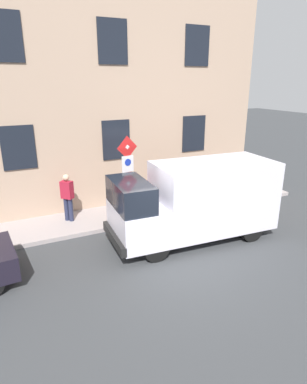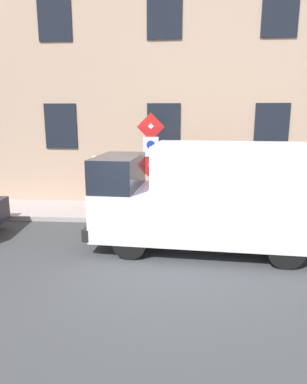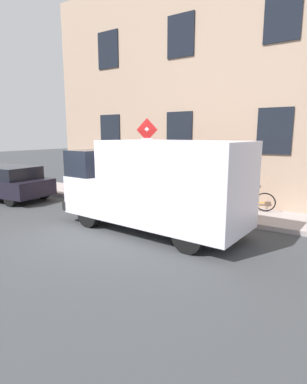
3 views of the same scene
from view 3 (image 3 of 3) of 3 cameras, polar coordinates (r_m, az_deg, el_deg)
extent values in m
plane|color=#3A3D40|center=(8.62, -10.89, -7.43)|extent=(80.00, 80.00, 0.00)
cube|color=#A59A98|center=(11.51, 2.25, -2.26)|extent=(2.04, 14.78, 0.14)
cube|color=tan|center=(12.52, 5.79, 18.30)|extent=(0.70, 12.78, 8.63)
cube|color=black|center=(10.86, 21.66, 10.54)|extent=(0.06, 1.10, 1.50)
cube|color=black|center=(12.08, 4.83, 11.20)|extent=(0.06, 1.10, 1.50)
cube|color=black|center=(14.10, -8.09, 11.07)|extent=(0.06, 1.10, 1.50)
cube|color=black|center=(11.43, 23.01, 28.07)|extent=(0.06, 1.10, 1.50)
cube|color=black|center=(12.59, 5.10, 27.10)|extent=(0.06, 1.10, 1.50)
cube|color=black|center=(14.54, -8.49, 24.80)|extent=(0.06, 1.10, 1.50)
cylinder|color=#474C47|center=(10.77, -1.09, 5.08)|extent=(0.09, 0.09, 2.91)
pyramid|color=silver|center=(10.64, -1.29, 11.50)|extent=(0.13, 0.50, 0.50)
pyramid|color=red|center=(10.65, -1.28, 11.50)|extent=(0.12, 0.55, 0.56)
cube|color=white|center=(10.67, -1.23, 8.55)|extent=(0.12, 0.44, 0.56)
cylinder|color=#1933B2|center=(10.65, -1.31, 8.87)|extent=(0.05, 0.24, 0.24)
pyramid|color=silver|center=(10.69, -1.26, 5.60)|extent=(0.13, 0.50, 0.50)
pyramid|color=red|center=(10.69, -1.25, 5.60)|extent=(0.12, 0.55, 0.56)
cube|color=white|center=(7.97, 3.87, 1.70)|extent=(2.25, 3.93, 2.18)
cube|color=white|center=(9.70, -9.14, 0.00)|extent=(2.09, 1.53, 1.10)
cube|color=black|center=(9.73, -10.16, 5.35)|extent=(1.98, 1.11, 0.84)
cube|color=black|center=(10.32, -11.98, -1.55)|extent=(2.01, 0.29, 0.28)
cylinder|color=black|center=(9.06, -12.01, -4.07)|extent=(0.27, 0.77, 0.76)
cylinder|color=black|center=(10.26, -4.61, -2.12)|extent=(0.27, 0.77, 0.76)
cylinder|color=black|center=(6.99, 6.46, -8.36)|extent=(0.27, 0.77, 0.76)
cylinder|color=black|center=(8.49, 12.54, -5.09)|extent=(0.27, 0.77, 0.76)
cube|color=black|center=(14.01, -25.93, 1.13)|extent=(2.04, 4.12, 0.64)
cube|color=black|center=(13.78, -25.61, 3.12)|extent=(1.78, 2.51, 0.60)
cylinder|color=black|center=(15.56, -26.35, 0.91)|extent=(0.22, 0.61, 0.60)
cylinder|color=black|center=(12.55, -25.19, -1.12)|extent=(0.22, 0.61, 0.60)
cylinder|color=black|center=(13.49, -19.90, 0.04)|extent=(0.22, 0.61, 0.60)
torus|color=black|center=(10.79, 14.61, -1.31)|extent=(0.25, 0.68, 0.65)
torus|color=black|center=(10.64, 20.14, -1.79)|extent=(0.25, 0.68, 0.65)
cylinder|color=orange|center=(10.69, 16.43, -0.38)|extent=(0.11, 0.60, 0.60)
cylinder|color=orange|center=(10.63, 16.90, 1.02)|extent=(0.12, 0.73, 0.07)
cylinder|color=orange|center=(10.64, 18.34, -0.63)|extent=(0.06, 0.19, 0.55)
cylinder|color=orange|center=(10.67, 19.00, -1.91)|extent=(0.09, 0.43, 0.12)
cylinder|color=orange|center=(10.74, 14.80, -0.03)|extent=(0.05, 0.09, 0.50)
cube|color=black|center=(10.58, 18.84, 0.99)|extent=(0.10, 0.21, 0.06)
cylinder|color=#262626|center=(10.69, 15.01, 1.53)|extent=(0.46, 0.08, 0.03)
torus|color=black|center=(11.16, 9.94, -0.73)|extent=(0.14, 0.66, 0.66)
torus|color=black|center=(10.86, 15.15, -1.26)|extent=(0.14, 0.66, 0.66)
cylinder|color=red|center=(11.01, 11.62, 0.15)|extent=(0.07, 0.60, 0.60)
cylinder|color=red|center=(10.94, 12.05, 1.52)|extent=(0.08, 0.73, 0.07)
cylinder|color=red|center=(10.91, 13.43, -0.11)|extent=(0.05, 0.19, 0.55)
cylinder|color=red|center=(10.92, 14.06, -1.37)|extent=(0.06, 0.43, 0.12)
cylinder|color=red|center=(11.10, 10.10, 0.51)|extent=(0.04, 0.09, 0.50)
cube|color=black|center=(10.84, 13.88, 1.48)|extent=(0.09, 0.20, 0.06)
cylinder|color=#262626|center=(11.05, 10.27, 2.02)|extent=(0.46, 0.06, 0.03)
torus|color=black|center=(11.64, 5.76, -0.14)|extent=(0.26, 0.68, 0.65)
torus|color=black|center=(11.10, 10.24, -0.80)|extent=(0.26, 0.68, 0.65)
cylinder|color=blue|center=(11.42, 7.18, 0.67)|extent=(0.11, 0.60, 0.60)
cylinder|color=blue|center=(11.34, 7.53, 1.98)|extent=(0.12, 0.73, 0.07)
cylinder|color=blue|center=(11.24, 8.72, 0.37)|extent=(0.06, 0.19, 0.55)
cylinder|color=blue|center=(11.21, 9.29, -0.87)|extent=(0.09, 0.43, 0.12)
cylinder|color=blue|center=(11.58, 5.88, 1.05)|extent=(0.05, 0.09, 0.50)
cube|color=black|center=(11.15, 9.10, 1.91)|extent=(0.10, 0.21, 0.06)
cylinder|color=#262626|center=(11.52, 6.01, 2.49)|extent=(0.46, 0.09, 0.03)
cylinder|color=#262B47|center=(12.70, -5.65, 1.21)|extent=(0.16, 0.16, 0.85)
cylinder|color=#262B47|center=(12.88, -5.71, 1.34)|extent=(0.16, 0.16, 0.85)
cube|color=#A91D32|center=(12.69, -5.74, 4.55)|extent=(0.47, 0.46, 0.62)
sphere|color=beige|center=(12.65, -5.78, 6.58)|extent=(0.22, 0.22, 0.22)
cylinder|color=#2D5133|center=(11.23, -2.53, 0.12)|extent=(0.44, 0.44, 0.90)
camera|label=1|loc=(10.35, -67.20, 17.22)|focal=30.91mm
camera|label=2|loc=(5.26, -68.24, 9.34)|focal=31.92mm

